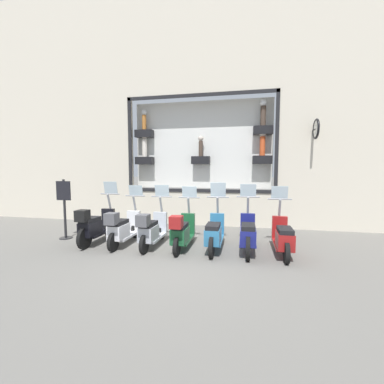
# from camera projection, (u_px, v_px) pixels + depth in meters

# --- Properties ---
(ground_plane) EXTENTS (120.00, 120.00, 0.00)m
(ground_plane) POSITION_uv_depth(u_px,v_px,m) (173.00, 256.00, 5.94)
(ground_plane) COLOR #66635E
(building_facade) EXTENTS (1.23, 36.00, 8.64)m
(building_facade) POSITION_uv_depth(u_px,v_px,m) (200.00, 102.00, 9.07)
(building_facade) COLOR beige
(building_facade) RESTS_ON ground_plane
(scooter_red_0) EXTENTS (1.79, 0.61, 1.58)m
(scooter_red_0) POSITION_uv_depth(u_px,v_px,m) (283.00, 238.00, 6.01)
(scooter_red_0) COLOR black
(scooter_red_0) RESTS_ON ground_plane
(scooter_navy_1) EXTENTS (1.81, 0.60, 1.62)m
(scooter_navy_1) POSITION_uv_depth(u_px,v_px,m) (248.00, 234.00, 6.18)
(scooter_navy_1) COLOR black
(scooter_navy_1) RESTS_ON ground_plane
(scooter_teal_2) EXTENTS (1.80, 0.60, 1.66)m
(scooter_teal_2) POSITION_uv_depth(u_px,v_px,m) (214.00, 233.00, 6.34)
(scooter_teal_2) COLOR black
(scooter_teal_2) RESTS_ON ground_plane
(scooter_green_3) EXTENTS (1.79, 0.61, 1.54)m
(scooter_green_3) POSITION_uv_depth(u_px,v_px,m) (182.00, 232.00, 6.43)
(scooter_green_3) COLOR black
(scooter_green_3) RESTS_ON ground_plane
(scooter_silver_4) EXTENTS (1.79, 0.60, 1.57)m
(scooter_silver_4) POSITION_uv_depth(u_px,v_px,m) (151.00, 230.00, 6.59)
(scooter_silver_4) COLOR black
(scooter_silver_4) RESTS_ON ground_plane
(scooter_white_5) EXTENTS (1.79, 0.60, 1.55)m
(scooter_white_5) POSITION_uv_depth(u_px,v_px,m) (122.00, 228.00, 6.75)
(scooter_white_5) COLOR black
(scooter_white_5) RESTS_ON ground_plane
(scooter_black_6) EXTENTS (1.81, 0.61, 1.65)m
(scooter_black_6) POSITION_uv_depth(u_px,v_px,m) (95.00, 226.00, 6.93)
(scooter_black_6) COLOR black
(scooter_black_6) RESTS_ON ground_plane
(shop_sign_post) EXTENTS (0.36, 0.45, 1.73)m
(shop_sign_post) POSITION_uv_depth(u_px,v_px,m) (64.00, 207.00, 7.41)
(shop_sign_post) COLOR #232326
(shop_sign_post) RESTS_ON ground_plane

